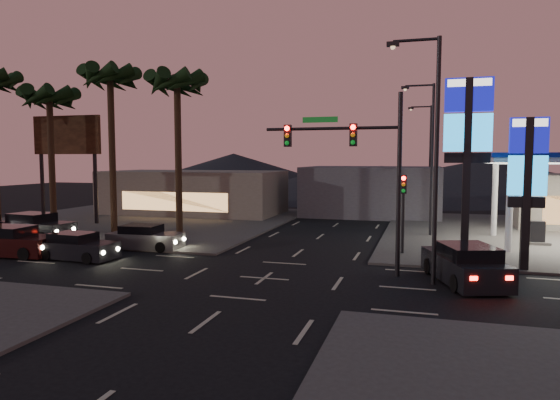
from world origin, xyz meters
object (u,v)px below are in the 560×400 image
(car_lane_a_front, at_px, (77,247))
(car_lane_a_mid, at_px, (12,242))
(car_lane_b_front, at_px, (145,238))
(suv_station, at_px, (465,265))
(pylon_sign_tall, at_px, (468,133))
(car_lane_b_mid, at_px, (35,227))
(pylon_sign_short, at_px, (528,170))
(traffic_signal_mast, at_px, (359,157))

(car_lane_a_front, distance_m, car_lane_a_mid, 3.93)
(car_lane_b_front, height_order, suv_station, suv_station)
(pylon_sign_tall, xyz_separation_m, car_lane_b_mid, (-25.92, 0.47, -5.62))
(car_lane_a_mid, relative_size, car_lane_b_front, 1.14)
(suv_station, bearing_deg, pylon_sign_tall, 86.52)
(car_lane_b_mid, xyz_separation_m, suv_station, (25.68, -4.39, -0.01))
(car_lane_a_mid, relative_size, car_lane_b_mid, 0.94)
(car_lane_b_front, distance_m, suv_station, 17.24)
(car_lane_a_mid, bearing_deg, pylon_sign_tall, 11.01)
(pylon_sign_short, relative_size, car_lane_b_front, 1.61)
(pylon_sign_tall, bearing_deg, suv_station, -93.48)
(pylon_sign_short, relative_size, car_lane_a_mid, 1.42)
(traffic_signal_mast, bearing_deg, car_lane_b_mid, 169.36)
(car_lane_a_mid, bearing_deg, car_lane_b_mid, 121.19)
(traffic_signal_mast, distance_m, suv_station, 6.36)
(pylon_sign_tall, xyz_separation_m, car_lane_a_mid, (-22.94, -4.46, -5.66))
(car_lane_b_mid, bearing_deg, car_lane_b_front, -8.10)
(traffic_signal_mast, relative_size, suv_station, 1.51)
(car_lane_b_front, xyz_separation_m, suv_station, (16.95, -3.15, 0.12))
(pylon_sign_tall, xyz_separation_m, suv_station, (-0.24, -3.92, -5.63))
(pylon_sign_short, xyz_separation_m, car_lane_a_mid, (-25.44, -3.46, -3.92))
(car_lane_a_mid, bearing_deg, traffic_signal_mast, 2.99)
(car_lane_a_front, bearing_deg, traffic_signal_mast, 3.05)
(pylon_sign_short, distance_m, traffic_signal_mast, 7.69)
(pylon_sign_tall, relative_size, suv_station, 1.70)
(suv_station, bearing_deg, car_lane_b_mid, 170.29)
(car_lane_a_front, relative_size, car_lane_b_front, 0.99)
(pylon_sign_tall, relative_size, car_lane_a_front, 2.10)
(car_lane_a_mid, xyz_separation_m, suv_station, (22.70, 0.54, 0.03))
(pylon_sign_tall, height_order, pylon_sign_short, pylon_sign_tall)
(pylon_sign_short, distance_m, car_lane_b_mid, 28.72)
(car_lane_b_front, bearing_deg, pylon_sign_short, -0.66)
(pylon_sign_tall, distance_m, car_lane_a_front, 20.32)
(pylon_sign_short, bearing_deg, car_lane_b_mid, 177.04)
(suv_station, bearing_deg, car_lane_a_front, -178.94)
(pylon_sign_short, height_order, car_lane_b_mid, pylon_sign_short)
(pylon_sign_tall, height_order, suv_station, pylon_sign_tall)
(traffic_signal_mast, height_order, car_lane_a_mid, traffic_signal_mast)
(car_lane_a_front, height_order, car_lane_b_mid, car_lane_b_mid)
(car_lane_a_mid, bearing_deg, pylon_sign_short, 7.75)
(pylon_sign_short, xyz_separation_m, car_lane_b_mid, (-28.42, 1.47, -3.89))
(car_lane_b_front, relative_size, car_lane_b_mid, 0.82)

